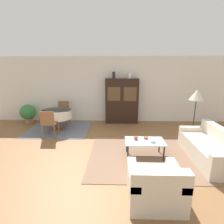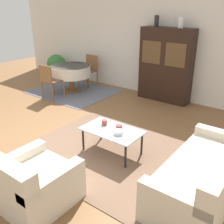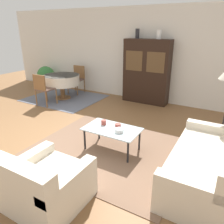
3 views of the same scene
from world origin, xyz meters
name	(u,v)px [view 3 (image 3 of 3)]	position (x,y,z in m)	size (l,w,h in m)	color
ground_plane	(52,146)	(0.00, 0.00, 0.00)	(14.00, 14.00, 0.00)	brown
wall_back	(133,55)	(0.00, 3.63, 1.35)	(10.00, 0.06, 2.70)	silver
area_rug	(108,149)	(1.00, 0.43, 0.01)	(2.71, 2.28, 0.01)	brown
dining_rug	(65,98)	(-1.82, 2.45, 0.01)	(2.22, 1.90, 0.01)	slate
couch	(206,164)	(2.67, 0.35, 0.29)	(0.84, 1.88, 0.79)	beige
armchair	(45,185)	(1.00, -1.10, 0.29)	(0.90, 0.90, 0.77)	beige
coffee_table	(112,131)	(1.06, 0.47, 0.39)	(1.00, 0.60, 0.42)	black
display_cabinet	(146,72)	(0.55, 3.38, 0.91)	(1.33, 0.40, 1.83)	black
dining_table	(62,80)	(-1.85, 2.41, 0.60)	(1.11, 1.11, 0.74)	brown
dining_chair_near	(43,88)	(-1.85, 1.64, 0.53)	(0.44, 0.44, 0.91)	brown
dining_chair_far	(77,77)	(-1.85, 3.18, 0.53)	(0.44, 0.44, 0.91)	brown
cup	(104,122)	(0.84, 0.54, 0.48)	(0.09, 0.09, 0.09)	#9E4238
bowl	(119,130)	(1.24, 0.41, 0.46)	(0.15, 0.15, 0.06)	white
bowl_small	(118,125)	(1.11, 0.60, 0.46)	(0.10, 0.10, 0.05)	#9E4238
vase_tall	(137,34)	(0.21, 3.38, 1.96)	(0.11, 0.11, 0.26)	#232328
vase_short	(159,34)	(0.84, 3.38, 1.94)	(0.13, 0.13, 0.23)	white
potted_plant	(46,76)	(-3.32, 3.17, 0.44)	(0.63, 0.63, 0.79)	#93664C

